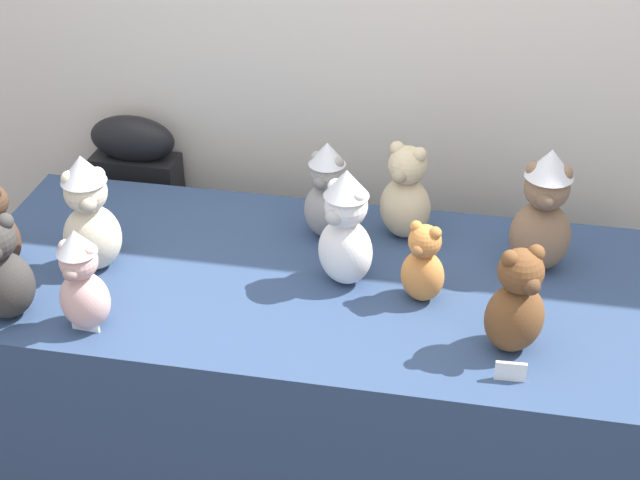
# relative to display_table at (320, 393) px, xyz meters

# --- Properties ---
(wall_back) EXTENTS (7.00, 0.08, 2.60)m
(wall_back) POSITION_rel_display_table_xyz_m (0.00, 0.66, 0.90)
(wall_back) COLOR silver
(wall_back) RESTS_ON ground_plane
(display_table) EXTENTS (1.89, 0.81, 0.80)m
(display_table) POSITION_rel_display_table_xyz_m (0.00, 0.00, 0.00)
(display_table) COLOR navy
(display_table) RESTS_ON ground_plane
(instrument_case) EXTENTS (0.28, 0.13, 0.95)m
(instrument_case) POSITION_rel_display_table_xyz_m (-0.71, 0.54, 0.08)
(instrument_case) COLOR black
(instrument_case) RESTS_ON ground_plane
(teddy_bear_mocha) EXTENTS (0.17, 0.15, 0.35)m
(teddy_bear_mocha) POSITION_rel_display_table_xyz_m (0.55, 0.16, 0.57)
(teddy_bear_mocha) COLOR #7F6047
(teddy_bear_mocha) RESTS_ON display_table
(teddy_bear_snow) EXTENTS (0.19, 0.18, 0.33)m
(teddy_bear_snow) POSITION_rel_display_table_xyz_m (0.06, 0.00, 0.56)
(teddy_bear_snow) COLOR white
(teddy_bear_snow) RESTS_ON display_table
(teddy_bear_chestnut) EXTENTS (0.18, 0.18, 0.28)m
(teddy_bear_chestnut) POSITION_rel_display_table_xyz_m (0.49, -0.20, 0.53)
(teddy_bear_chestnut) COLOR brown
(teddy_bear_chestnut) RESTS_ON display_table
(teddy_bear_charcoal) EXTENTS (0.18, 0.17, 0.29)m
(teddy_bear_charcoal) POSITION_rel_display_table_xyz_m (-0.72, -0.29, 0.53)
(teddy_bear_charcoal) COLOR #383533
(teddy_bear_charcoal) RESTS_ON display_table
(teddy_bear_blush) EXTENTS (0.13, 0.12, 0.27)m
(teddy_bear_blush) POSITION_rel_display_table_xyz_m (-0.52, -0.30, 0.53)
(teddy_bear_blush) COLOR beige
(teddy_bear_blush) RESTS_ON display_table
(teddy_bear_cream) EXTENTS (0.19, 0.18, 0.33)m
(teddy_bear_cream) POSITION_rel_display_table_xyz_m (-0.59, -0.06, 0.56)
(teddy_bear_cream) COLOR beige
(teddy_bear_cream) RESTS_ON display_table
(teddy_bear_ginger) EXTENTS (0.14, 0.13, 0.22)m
(teddy_bear_ginger) POSITION_rel_display_table_xyz_m (0.27, -0.04, 0.50)
(teddy_bear_ginger) COLOR #D17F3D
(teddy_bear_ginger) RESTS_ON display_table
(teddy_bear_sand) EXTENTS (0.18, 0.17, 0.28)m
(teddy_bear_sand) POSITION_rel_display_table_xyz_m (0.19, 0.25, 0.53)
(teddy_bear_sand) COLOR #CCB78E
(teddy_bear_sand) RESTS_ON display_table
(teddy_bear_ash) EXTENTS (0.16, 0.14, 0.29)m
(teddy_bear_ash) POSITION_rel_display_table_xyz_m (-0.02, 0.21, 0.54)
(teddy_bear_ash) COLOR gray
(teddy_bear_ash) RESTS_ON display_table
(name_card_front_left) EXTENTS (0.07, 0.01, 0.05)m
(name_card_front_left) POSITION_rel_display_table_xyz_m (-0.52, -0.32, 0.42)
(name_card_front_left) COLOR white
(name_card_front_left) RESTS_ON display_table
(name_card_front_middle) EXTENTS (0.07, 0.01, 0.05)m
(name_card_front_middle) POSITION_rel_display_table_xyz_m (0.49, -0.31, 0.42)
(name_card_front_middle) COLOR white
(name_card_front_middle) RESTS_ON display_table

